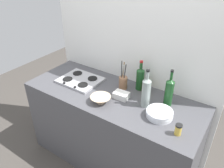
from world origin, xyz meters
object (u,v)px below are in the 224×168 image
object	(u,v)px
stovetop_hob	(80,80)
condiment_jar_rear	(146,87)
wine_bottle_leftmost	(140,78)
wine_bottle_mid_right	(146,92)
wine_bottle_mid_left	(169,92)
condiment_jar_front	(178,130)
utensil_crock	(123,82)
butter_dish	(121,95)
mixing_bowl	(101,99)
plate_stack	(160,114)

from	to	relation	value
stovetop_hob	condiment_jar_rear	bearing A→B (deg)	16.23
wine_bottle_leftmost	wine_bottle_mid_right	size ratio (longest dim) A/B	0.85
wine_bottle_mid_left	condiment_jar_front	xyz separation A→B (m)	(0.21, -0.32, -0.09)
utensil_crock	stovetop_hob	bearing A→B (deg)	-163.32
stovetop_hob	condiment_jar_front	bearing A→B (deg)	-9.80
wine_bottle_mid_left	wine_bottle_mid_right	size ratio (longest dim) A/B	0.97
wine_bottle_leftmost	condiment_jar_rear	size ratio (longest dim) A/B	2.94
wine_bottle_mid_right	butter_dish	xyz separation A→B (m)	(-0.24, -0.01, -0.12)
stovetop_hob	wine_bottle_mid_left	xyz separation A→B (m)	(0.95, 0.12, 0.13)
wine_bottle_mid_left	condiment_jar_front	distance (m)	0.40
stovetop_hob	condiment_jar_rear	world-z (taller)	condiment_jar_rear
wine_bottle_mid_left	mixing_bowl	xyz separation A→B (m)	(-0.53, -0.31, -0.10)
wine_bottle_leftmost	wine_bottle_mid_right	bearing A→B (deg)	-52.28
condiment_jar_rear	wine_bottle_leftmost	bearing A→B (deg)	164.05
butter_dish	condiment_jar_front	world-z (taller)	condiment_jar_front
wine_bottle_mid_right	condiment_jar_front	world-z (taller)	wine_bottle_mid_right
utensil_crock	condiment_jar_rear	distance (m)	0.23
plate_stack	condiment_jar_rear	size ratio (longest dim) A/B	2.16
stovetop_hob	plate_stack	distance (m)	0.96
plate_stack	utensil_crock	world-z (taller)	utensil_crock
mixing_bowl	condiment_jar_rear	size ratio (longest dim) A/B	1.82
stovetop_hob	wine_bottle_mid_right	bearing A→B (deg)	-0.60
wine_bottle_mid_left	utensil_crock	world-z (taller)	wine_bottle_mid_left
butter_dish	utensil_crock	bearing A→B (deg)	116.43
wine_bottle_mid_right	condiment_jar_rear	xyz separation A→B (m)	(-0.10, 0.21, -0.09)
butter_dish	condiment_jar_rear	world-z (taller)	condiment_jar_rear
mixing_bowl	utensil_crock	distance (m)	0.33
wine_bottle_leftmost	wine_bottle_mid_left	world-z (taller)	wine_bottle_mid_left
plate_stack	utensil_crock	size ratio (longest dim) A/B	0.78
condiment_jar_front	wine_bottle_mid_right	bearing A→B (deg)	152.93
wine_bottle_mid_left	utensil_crock	xyz separation A→B (m)	(-0.49, 0.02, -0.07)
wine_bottle_leftmost	condiment_jar_rear	bearing A→B (deg)	-15.95
plate_stack	butter_dish	xyz separation A→B (m)	(-0.42, 0.06, -0.00)
wine_bottle_leftmost	mixing_bowl	xyz separation A→B (m)	(-0.19, -0.41, -0.09)
stovetop_hob	plate_stack	size ratio (longest dim) A/B	1.87
butter_dish	condiment_jar_front	size ratio (longest dim) A/B	1.52
mixing_bowl	condiment_jar_front	world-z (taller)	condiment_jar_front
wine_bottle_mid_right	condiment_jar_rear	size ratio (longest dim) A/B	3.44
condiment_jar_front	wine_bottle_mid_left	bearing A→B (deg)	123.55
wine_bottle_leftmost	wine_bottle_mid_left	xyz separation A→B (m)	(0.34, -0.10, 0.01)
stovetop_hob	condiment_jar_rear	size ratio (longest dim) A/B	4.04
wine_bottle_leftmost	mixing_bowl	bearing A→B (deg)	-114.64
utensil_crock	condiment_jar_front	xyz separation A→B (m)	(0.70, -0.34, -0.03)
stovetop_hob	wine_bottle_mid_right	world-z (taller)	wine_bottle_mid_right
mixing_bowl	plate_stack	bearing A→B (deg)	11.24
wine_bottle_mid_left	condiment_jar_front	size ratio (longest dim) A/B	3.78
wine_bottle_mid_left	utensil_crock	distance (m)	0.49
condiment_jar_front	utensil_crock	bearing A→B (deg)	154.24
plate_stack	butter_dish	world-z (taller)	plate_stack
stovetop_hob	butter_dish	size ratio (longest dim) A/B	3.01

